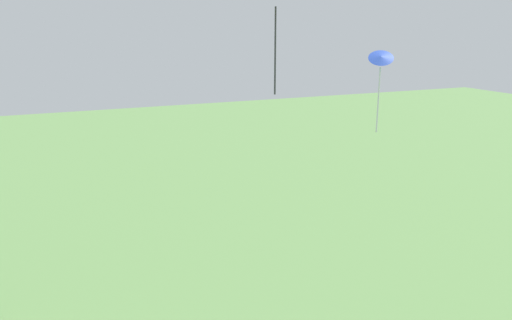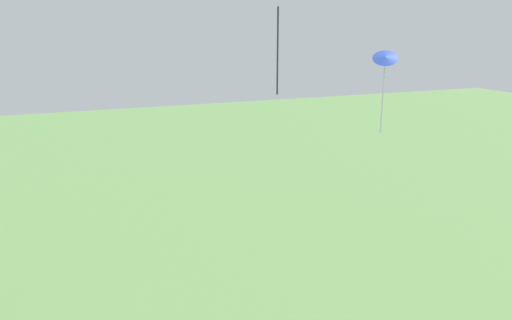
# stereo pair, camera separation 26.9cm
# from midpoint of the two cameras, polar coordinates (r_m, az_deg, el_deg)

# --- Properties ---
(kite_blue_delta) EXTENTS (1.07, 1.04, 2.72)m
(kite_blue_delta) POSITION_cam_midpoint_polar(r_m,az_deg,el_deg) (16.85, 14.98, 10.71)
(kite_blue_delta) COLOR blue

